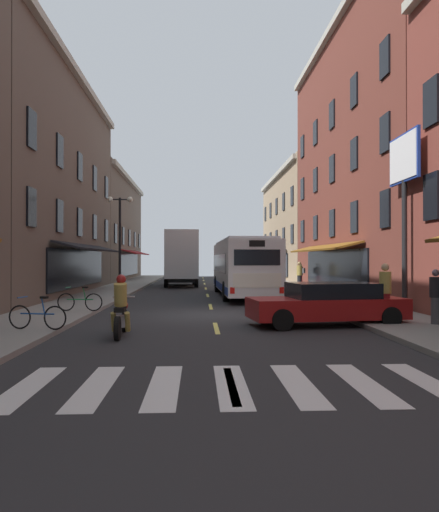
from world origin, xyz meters
name	(u,v)px	position (x,y,z in m)	size (l,w,h in m)	color
ground_plane	(213,316)	(0.00, 0.00, -0.05)	(34.80, 80.00, 0.10)	#28282B
lane_centre_dashes	(213,315)	(0.00, -0.25, 0.00)	(0.14, 73.90, 0.01)	#DBCC4C
crosswalk_near	(231,385)	(0.00, -10.00, 0.00)	(7.10, 2.80, 0.01)	silver
sidewalk_left	(52,314)	(-5.90, 0.00, 0.07)	(3.00, 80.00, 0.14)	gray
sidewalk_right	(368,312)	(5.90, 0.00, 0.07)	(3.00, 80.00, 0.14)	gray
billboard_sign	(404,179)	(7.05, -0.58, 5.02)	(0.40, 2.41, 6.56)	black
transit_bus	(242,267)	(1.92, 8.76, 1.64)	(2.83, 11.34, 3.12)	silver
box_truck	(181,259)	(-1.85, 18.67, 2.10)	(2.75, 7.17, 4.16)	black
sedan_near	(328,304)	(3.50, -3.09, 0.69)	(4.98, 2.43, 1.33)	maroon
sedan_mid	(187,273)	(-1.63, 28.89, 0.73)	(2.07, 4.49, 1.44)	#515154
motorcycle_rider	(121,310)	(-2.61, -4.91, 0.71)	(0.62, 2.07, 1.66)	black
bicycle_near	(80,301)	(-4.95, 0.19, 0.50)	(1.71, 0.48, 0.91)	black
bicycle_mid	(37,316)	(-4.95, -4.51, 0.50)	(1.69, 0.53, 0.91)	black
pedestrian_near	(301,274)	(6.70, 15.64, 1.00)	(0.52, 0.46, 1.64)	maroon
pedestrian_mid	(299,274)	(6.19, 13.67, 1.05)	(0.36, 0.36, 1.77)	black
pedestrian_far	(436,296)	(6.53, -3.91, 0.97)	(0.36, 0.36, 1.63)	#4C4C51
pedestrian_rear	(385,291)	(5.23, -3.33, 1.07)	(0.36, 0.36, 1.80)	maroon
street_lamp_twin	(120,240)	(-4.91, 9.08, 3.14)	(1.42, 0.32, 5.43)	black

